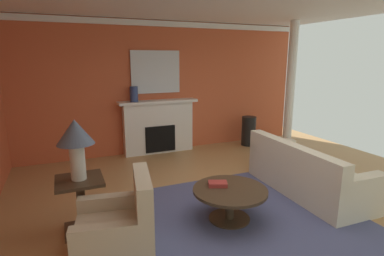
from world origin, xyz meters
name	(u,v)px	position (x,y,z in m)	size (l,w,h in m)	color
ground_plane	(235,210)	(0.00, 0.00, 0.00)	(8.58, 8.58, 0.00)	tan
wall_fireplace	(162,88)	(0.00, 3.36, 1.49)	(7.05, 0.12, 2.97)	#C65633
crown_moulding	(162,24)	(0.00, 3.28, 2.89)	(7.05, 0.08, 0.12)	white
area_rug	(229,219)	(-0.21, -0.19, 0.01)	(3.48, 2.77, 0.01)	#4C517A
fireplace	(159,128)	(-0.18, 3.15, 0.58)	(1.80, 0.35, 1.23)	white
mantel_mirror	(156,72)	(-0.18, 3.27, 1.85)	(1.13, 0.04, 0.95)	silver
sofa	(306,175)	(1.36, 0.09, 0.30)	(0.96, 2.12, 0.85)	beige
armchair_near_window	(118,233)	(-1.73, -0.43, 0.31)	(0.93, 0.93, 0.95)	#C1B293
coffee_table	(230,197)	(-0.21, -0.19, 0.34)	(1.00, 1.00, 0.45)	#3D2D1E
side_table	(81,202)	(-2.06, 0.31, 0.40)	(0.56, 0.56, 0.70)	#3D2D1E
table_lamp	(76,138)	(-2.06, 0.31, 1.22)	(0.44, 0.44, 0.75)	beige
vase_mantel_left	(134,94)	(-0.73, 3.10, 1.39)	(0.17, 0.17, 0.33)	navy
vase_tall_corner	(249,131)	(2.08, 2.85, 0.36)	(0.35, 0.35, 0.73)	black
book_red_cover	(218,184)	(-0.32, -0.03, 0.48)	(0.25, 0.17, 0.06)	maroon
column_white	(290,88)	(2.73, 2.19, 1.49)	(0.20, 0.20, 2.97)	white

